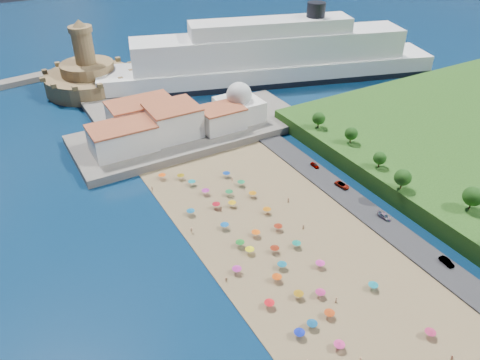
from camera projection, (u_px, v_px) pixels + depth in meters
ground at (274, 253)px, 124.79m from camera, size 700.00×700.00×0.00m
terrace at (192, 131)px, 181.12m from camera, size 90.00×36.00×3.00m
jetty at (110, 111)px, 197.52m from camera, size 18.00×70.00×2.40m
waterfront_buildings at (158, 123)px, 172.66m from camera, size 57.00×29.00×11.00m
domed_building at (239, 105)px, 183.92m from camera, size 16.00×16.00×15.00m
fortress at (89, 76)px, 216.30m from camera, size 40.00×40.00×32.40m
cruise_ship at (270, 59)px, 224.58m from camera, size 163.06×71.02×35.67m
beach_parasols at (295, 275)px, 115.07m from camera, size 30.18×117.22×2.20m
beachgoers at (272, 255)px, 122.70m from camera, size 34.88×98.65×1.89m
parked_cars at (366, 202)px, 141.95m from camera, size 2.95×59.24×1.40m
hillside_trees at (439, 191)px, 131.94m from camera, size 14.44×105.96×7.21m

